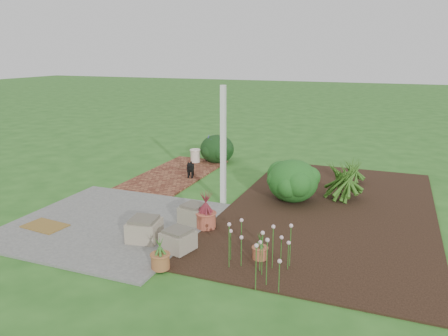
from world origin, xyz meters
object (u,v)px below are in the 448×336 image
(cream_ceramic_urn, at_px, (195,156))
(evergreen_shrub, at_px, (293,180))
(black_dog, at_px, (190,168))
(stone_trough_near, at_px, (178,241))

(cream_ceramic_urn, bearing_deg, evergreen_shrub, -33.71)
(black_dog, height_order, cream_ceramic_urn, black_dog)
(stone_trough_near, relative_size, black_dog, 0.96)
(cream_ceramic_urn, bearing_deg, stone_trough_near, -67.57)
(stone_trough_near, xyz_separation_m, evergreen_shrub, (1.16, 3.11, 0.30))
(stone_trough_near, bearing_deg, evergreen_shrub, 69.50)
(black_dog, distance_m, cream_ceramic_urn, 1.58)
(black_dog, relative_size, evergreen_shrub, 0.44)
(stone_trough_near, height_order, black_dog, black_dog)
(cream_ceramic_urn, bearing_deg, black_dog, -69.25)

